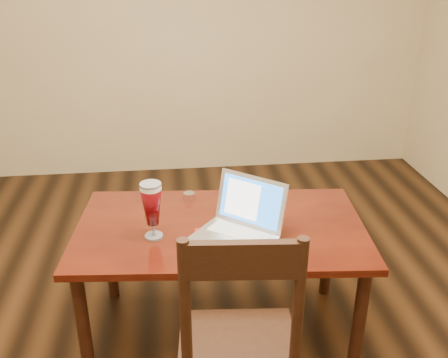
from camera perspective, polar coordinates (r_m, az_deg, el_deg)
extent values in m
cube|color=tan|center=(4.43, -6.04, 17.44)|extent=(4.50, 0.01, 2.70)
cube|color=#4F160A|center=(2.48, -0.40, -5.69)|extent=(1.48, 0.92, 0.04)
cylinder|color=black|center=(2.48, -15.74, -16.19)|extent=(0.06, 0.06, 0.63)
cylinder|color=black|center=(2.50, 15.14, -15.71)|extent=(0.06, 0.06, 0.63)
cylinder|color=black|center=(2.99, -12.94, -8.03)|extent=(0.06, 0.06, 0.63)
cylinder|color=black|center=(3.01, 11.82, -7.71)|extent=(0.06, 0.06, 0.63)
cube|color=#99100E|center=(2.33, 1.16, -7.24)|extent=(0.39, 0.30, 0.00)
cube|color=white|center=(2.33, 1.16, -7.20)|extent=(0.35, 0.26, 0.00)
cube|color=silver|center=(2.34, 1.08, -6.88)|extent=(0.44, 0.42, 0.02)
cube|color=silver|center=(2.37, 1.72, -6.16)|extent=(0.30, 0.27, 0.00)
cube|color=#BCBCC1|center=(2.28, 0.15, -7.46)|extent=(0.11, 0.11, 0.00)
cube|color=silver|center=(2.39, 3.08, -2.57)|extent=(0.32, 0.28, 0.24)
cube|color=blue|center=(2.39, 3.01, -2.59)|extent=(0.28, 0.24, 0.20)
cube|color=white|center=(2.40, 2.11, -2.34)|extent=(0.17, 0.15, 0.17)
cylinder|color=silver|center=(2.40, -8.02, -6.45)|extent=(0.09, 0.09, 0.01)
cylinder|color=silver|center=(2.38, -8.07, -5.72)|extent=(0.01, 0.01, 0.06)
cylinder|color=silver|center=(2.28, -8.39, -0.96)|extent=(0.10, 0.10, 0.02)
cylinder|color=silver|center=(2.27, -8.41, -0.63)|extent=(0.10, 0.10, 0.01)
cylinder|color=silver|center=(2.71, -4.00, -1.97)|extent=(0.06, 0.06, 0.04)
cylinder|color=silver|center=(2.72, 1.09, -1.87)|extent=(0.06, 0.06, 0.04)
cube|color=black|center=(2.06, 1.60, -18.99)|extent=(0.50, 0.48, 0.04)
cylinder|color=black|center=(1.72, -4.41, -15.41)|extent=(0.04, 0.04, 0.59)
cylinder|color=black|center=(1.74, 8.43, -15.08)|extent=(0.04, 0.04, 0.59)
cube|color=black|center=(1.59, 2.17, -9.24)|extent=(0.38, 0.07, 0.13)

